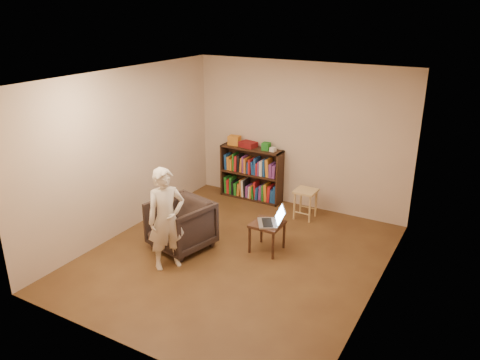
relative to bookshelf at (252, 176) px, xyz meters
The scene contains 15 objects.
floor 2.31m from the bookshelf, 67.73° to the right, with size 4.50×4.50×0.00m, color #4A2C17.
ceiling 3.13m from the bookshelf, 67.73° to the right, with size 4.50×4.50×0.00m, color white.
wall_back 1.22m from the bookshelf, 10.31° to the left, with size 4.00×4.00×0.00m, color #C4AB94.
wall_left 2.54m from the bookshelf, 118.61° to the right, with size 4.50×4.50×0.00m, color #C4AB94.
wall_right 3.65m from the bookshelf, 36.23° to the right, with size 4.50×4.50×0.00m, color #C4AB94.
bookshelf is the anchor object (origin of this frame).
box_yellow 0.75m from the bookshelf, behind, with size 0.21×0.16×0.17m, color orange.
red_cloth 0.62m from the bookshelf, behind, with size 0.30×0.22×0.10m, color maroon.
box_green 0.69m from the bookshelf, ahead, with size 0.14×0.14×0.14m, color #1E7421.
box_white 0.74m from the bookshelf, ahead, with size 0.10×0.10×0.08m, color silver.
stool 1.28m from the bookshelf, 15.55° to the right, with size 0.36×0.36×0.52m.
armchair 2.26m from the bookshelf, 89.90° to the right, with size 0.80×0.83×0.75m, color #2F241F.
side_table 2.06m from the bookshelf, 55.36° to the right, with size 0.44×0.44×0.45m.
laptop 2.09m from the bookshelf, 53.55° to the right, with size 0.52×0.52×0.26m.
person 2.80m from the bookshelf, 86.60° to the right, with size 0.53×0.35×1.46m, color beige.
Camera 1 is at (3.04, -5.22, 3.47)m, focal length 35.00 mm.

